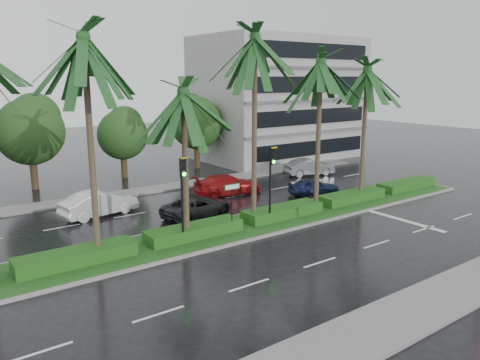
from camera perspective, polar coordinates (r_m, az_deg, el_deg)
ground at (r=25.19m, az=1.55°, el=-6.49°), size 120.00×120.00×0.00m
near_sidewalk at (r=18.77m, az=21.47°, el=-14.11°), size 40.00×2.40×0.12m
far_sidewalk at (r=35.08m, az=-10.46°, el=-1.12°), size 40.00×2.00×0.12m
median at (r=25.92m, az=0.20°, el=-5.74°), size 36.00×4.00×0.15m
hedge at (r=25.81m, az=0.20°, el=-4.96°), size 35.20×1.40×0.60m
lane_markings at (r=26.75m, az=7.30°, el=-5.42°), size 34.00×13.06×0.01m
palm_row at (r=23.92m, az=-2.30°, el=13.12°), size 26.30×4.20×10.90m
signal_median_left at (r=22.48m, az=-6.99°, el=-0.96°), size 0.34×0.42×4.36m
signal_median_right at (r=25.52m, az=3.86°, el=0.73°), size 0.34×0.42×4.36m
street_sign at (r=24.38m, az=-0.98°, el=-1.91°), size 0.95×0.09×2.60m
bg_trees at (r=39.57m, az=-13.69°, el=7.10°), size 33.44×5.58×8.06m
building at (r=48.56m, az=4.65°, el=9.88°), size 16.00×10.00×12.00m
car_white at (r=29.29m, az=-16.80°, el=-2.75°), size 2.38×4.82×1.52m
car_darkgrey at (r=27.97m, az=-5.21°, el=-3.24°), size 2.91×4.85×1.26m
car_red at (r=33.06m, az=-1.53°, el=-0.58°), size 2.83×5.19×1.43m
car_blue at (r=33.33m, az=9.00°, el=-0.80°), size 2.74×3.86×1.22m
car_grey at (r=39.96m, az=8.43°, el=1.56°), size 2.55×4.51×1.41m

